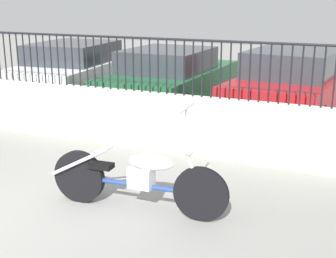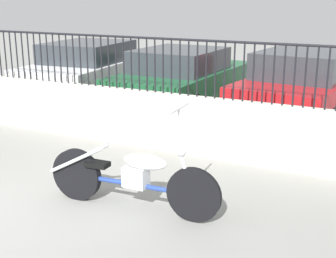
% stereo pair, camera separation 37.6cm
% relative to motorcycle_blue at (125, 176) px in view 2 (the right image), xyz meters
% --- Properties ---
extents(low_wall, '(8.22, 0.18, 0.93)m').
position_rel_motorcycle_blue_xyz_m(low_wall, '(-1.49, 2.12, 0.06)').
color(low_wall, beige).
rests_on(low_wall, ground_plane).
extents(fence_railing, '(8.22, 0.04, 0.86)m').
position_rel_motorcycle_blue_xyz_m(fence_railing, '(-1.49, 2.12, 1.07)').
color(fence_railing, black).
rests_on(fence_railing, low_wall).
extents(motorcycle_blue, '(2.16, 0.52, 1.29)m').
position_rel_motorcycle_blue_xyz_m(motorcycle_blue, '(0.00, 0.00, 0.00)').
color(motorcycle_blue, black).
rests_on(motorcycle_blue, ground_plane).
extents(car_white, '(2.17, 4.30, 1.35)m').
position_rel_motorcycle_blue_xyz_m(car_white, '(-4.07, 4.96, 0.28)').
color(car_white, black).
rests_on(car_white, ground_plane).
extents(car_green, '(1.87, 3.96, 1.33)m').
position_rel_motorcycle_blue_xyz_m(car_green, '(-1.55, 4.79, 0.26)').
color(car_green, black).
rests_on(car_green, ground_plane).
extents(car_red, '(2.13, 4.31, 1.41)m').
position_rel_motorcycle_blue_xyz_m(car_red, '(1.04, 4.96, 0.30)').
color(car_red, black).
rests_on(car_red, ground_plane).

